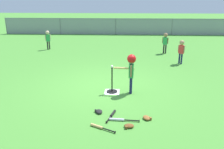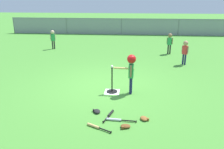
{
  "view_description": "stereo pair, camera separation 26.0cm",
  "coord_description": "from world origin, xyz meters",
  "px_view_note": "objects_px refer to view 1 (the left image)",
  "views": [
    {
      "loc": [
        0.52,
        -6.93,
        2.78
      ],
      "look_at": [
        0.22,
        -0.44,
        0.55
      ],
      "focal_mm": 37.79,
      "sensor_mm": 36.0,
      "label": 1
    },
    {
      "loc": [
        0.78,
        -6.92,
        2.78
      ],
      "look_at": [
        0.22,
        -0.44,
        0.55
      ],
      "focal_mm": 37.79,
      "sensor_mm": 36.0,
      "label": 2
    }
  ],
  "objects_px": {
    "fielder_deep_right": "(181,49)",
    "spare_bat_wood": "(99,127)",
    "glove_by_plate": "(147,118)",
    "glove_tossed_aside": "(129,126)",
    "glove_near_bats": "(99,112)",
    "fielder_deep_center": "(165,40)",
    "fielder_near_right": "(48,37)",
    "batter_child": "(131,66)",
    "spare_bat_silver": "(120,120)",
    "batting_tee": "(112,88)",
    "spare_bat_black": "(112,115)",
    "baseball_on_tee": "(112,67)"
  },
  "relations": [
    {
      "from": "glove_by_plate",
      "to": "batting_tee",
      "type": "bearing_deg",
      "value": 119.21
    },
    {
      "from": "batting_tee",
      "to": "fielder_deep_center",
      "type": "height_order",
      "value": "fielder_deep_center"
    },
    {
      "from": "fielder_near_right",
      "to": "spare_bat_silver",
      "type": "distance_m",
      "value": 8.21
    },
    {
      "from": "glove_tossed_aside",
      "to": "spare_bat_wood",
      "type": "bearing_deg",
      "value": -174.11
    },
    {
      "from": "batter_child",
      "to": "spare_bat_silver",
      "type": "bearing_deg",
      "value": -99.95
    },
    {
      "from": "batter_child",
      "to": "glove_near_bats",
      "type": "distance_m",
      "value": 1.71
    },
    {
      "from": "batter_child",
      "to": "spare_bat_wood",
      "type": "bearing_deg",
      "value": -110.3
    },
    {
      "from": "spare_bat_silver",
      "to": "fielder_near_right",
      "type": "bearing_deg",
      "value": 118.08
    },
    {
      "from": "batting_tee",
      "to": "glove_by_plate",
      "type": "relative_size",
      "value": 2.91
    },
    {
      "from": "baseball_on_tee",
      "to": "fielder_deep_right",
      "type": "distance_m",
      "value": 4.14
    },
    {
      "from": "batter_child",
      "to": "fielder_deep_center",
      "type": "relative_size",
      "value": 1.16
    },
    {
      "from": "batter_child",
      "to": "glove_by_plate",
      "type": "height_order",
      "value": "batter_child"
    },
    {
      "from": "batter_child",
      "to": "spare_bat_wood",
      "type": "xyz_separation_m",
      "value": [
        -0.73,
        -1.98,
        -0.8
      ]
    },
    {
      "from": "batting_tee",
      "to": "spare_bat_black",
      "type": "xyz_separation_m",
      "value": [
        0.07,
        -1.45,
        -0.1
      ]
    },
    {
      "from": "batting_tee",
      "to": "glove_tossed_aside",
      "type": "bearing_deg",
      "value": -76.76
    },
    {
      "from": "spare_bat_wood",
      "to": "glove_near_bats",
      "type": "relative_size",
      "value": 2.22
    },
    {
      "from": "spare_bat_silver",
      "to": "fielder_deep_right",
      "type": "bearing_deg",
      "value": 62.95
    },
    {
      "from": "spare_bat_silver",
      "to": "glove_by_plate",
      "type": "height_order",
      "value": "glove_by_plate"
    },
    {
      "from": "fielder_deep_right",
      "to": "spare_bat_wood",
      "type": "distance_m",
      "value": 5.94
    },
    {
      "from": "fielder_deep_right",
      "to": "batting_tee",
      "type": "bearing_deg",
      "value": -131.02
    },
    {
      "from": "fielder_deep_right",
      "to": "fielder_deep_center",
      "type": "bearing_deg",
      "value": 101.03
    },
    {
      "from": "spare_bat_black",
      "to": "fielder_near_right",
      "type": "bearing_deg",
      "value": 117.66
    },
    {
      "from": "fielder_deep_right",
      "to": "glove_near_bats",
      "type": "distance_m",
      "value": 5.39
    },
    {
      "from": "glove_tossed_aside",
      "to": "fielder_deep_center",
      "type": "bearing_deg",
      "value": 74.57
    },
    {
      "from": "fielder_deep_right",
      "to": "spare_bat_wood",
      "type": "xyz_separation_m",
      "value": [
        -2.9,
        -5.15,
        -0.61
      ]
    },
    {
      "from": "spare_bat_silver",
      "to": "glove_near_bats",
      "type": "bearing_deg",
      "value": 145.26
    },
    {
      "from": "spare_bat_silver",
      "to": "spare_bat_wood",
      "type": "relative_size",
      "value": 1.21
    },
    {
      "from": "glove_tossed_aside",
      "to": "glove_near_bats",
      "type": "bearing_deg",
      "value": 138.81
    },
    {
      "from": "batter_child",
      "to": "spare_bat_wood",
      "type": "distance_m",
      "value": 2.26
    },
    {
      "from": "batting_tee",
      "to": "spare_bat_black",
      "type": "distance_m",
      "value": 1.46
    },
    {
      "from": "spare_bat_wood",
      "to": "spare_bat_black",
      "type": "relative_size",
      "value": 1.0
    },
    {
      "from": "spare_bat_black",
      "to": "spare_bat_silver",
      "type": "bearing_deg",
      "value": -50.96
    },
    {
      "from": "fielder_deep_right",
      "to": "spare_bat_black",
      "type": "distance_m",
      "value": 5.32
    },
    {
      "from": "glove_by_plate",
      "to": "spare_bat_silver",
      "type": "bearing_deg",
      "value": -170.48
    },
    {
      "from": "fielder_deep_center",
      "to": "fielder_near_right",
      "type": "bearing_deg",
      "value": 174.25
    },
    {
      "from": "fielder_deep_right",
      "to": "glove_by_plate",
      "type": "bearing_deg",
      "value": -111.26
    },
    {
      "from": "fielder_deep_right",
      "to": "fielder_near_right",
      "type": "bearing_deg",
      "value": 159.09
    },
    {
      "from": "batting_tee",
      "to": "fielder_deep_center",
      "type": "xyz_separation_m",
      "value": [
        2.36,
        4.94,
        0.52
      ]
    },
    {
      "from": "batting_tee",
      "to": "fielder_near_right",
      "type": "relative_size",
      "value": 0.77
    },
    {
      "from": "fielder_deep_right",
      "to": "spare_bat_silver",
      "type": "relative_size",
      "value": 1.43
    },
    {
      "from": "spare_bat_black",
      "to": "glove_by_plate",
      "type": "relative_size",
      "value": 2.22
    },
    {
      "from": "baseball_on_tee",
      "to": "spare_bat_black",
      "type": "bearing_deg",
      "value": -87.28
    },
    {
      "from": "glove_by_plate",
      "to": "glove_tossed_aside",
      "type": "distance_m",
      "value": 0.57
    },
    {
      "from": "batting_tee",
      "to": "fielder_near_right",
      "type": "distance_m",
      "value": 6.62
    },
    {
      "from": "spare_bat_silver",
      "to": "baseball_on_tee",
      "type": "bearing_deg",
      "value": 98.75
    },
    {
      "from": "glove_near_bats",
      "to": "fielder_near_right",
      "type": "bearing_deg",
      "value": 115.89
    },
    {
      "from": "fielder_deep_center",
      "to": "spare_bat_silver",
      "type": "xyz_separation_m",
      "value": [
        -2.1,
        -6.63,
        -0.62
      ]
    },
    {
      "from": "batting_tee",
      "to": "glove_tossed_aside",
      "type": "distance_m",
      "value": 2.02
    },
    {
      "from": "batter_child",
      "to": "spare_bat_black",
      "type": "distance_m",
      "value": 1.69
    },
    {
      "from": "baseball_on_tee",
      "to": "spare_bat_silver",
      "type": "relative_size",
      "value": 0.11
    }
  ]
}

